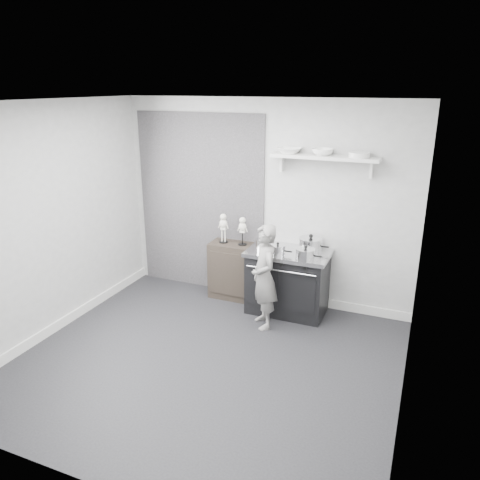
% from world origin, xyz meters
% --- Properties ---
extents(ground, '(4.00, 4.00, 0.00)m').
position_xyz_m(ground, '(0.00, 0.00, 0.00)').
color(ground, black).
rests_on(ground, ground).
extents(room_shell, '(4.02, 3.62, 2.71)m').
position_xyz_m(room_shell, '(-0.09, 0.15, 1.64)').
color(room_shell, '#9D9C9A').
rests_on(room_shell, ground).
extents(wall_shelf, '(1.30, 0.26, 0.24)m').
position_xyz_m(wall_shelf, '(0.80, 1.68, 2.01)').
color(wall_shelf, silver).
rests_on(wall_shelf, room_shell).
extents(stove, '(1.04, 0.65, 0.84)m').
position_xyz_m(stove, '(0.45, 1.48, 0.42)').
color(stove, black).
rests_on(stove, ground).
extents(side_cabinet, '(0.61, 0.35, 0.79)m').
position_xyz_m(side_cabinet, '(-0.39, 1.61, 0.39)').
color(side_cabinet, black).
rests_on(side_cabinet, ground).
extents(child, '(0.53, 0.57, 1.30)m').
position_xyz_m(child, '(0.30, 0.99, 0.65)').
color(child, slate).
rests_on(child, ground).
extents(pot_front_left, '(0.30, 0.21, 0.18)m').
position_xyz_m(pot_front_left, '(0.14, 1.40, 0.91)').
color(pot_front_left, silver).
rests_on(pot_front_left, stove).
extents(pot_back_right, '(0.39, 0.30, 0.22)m').
position_xyz_m(pot_back_right, '(0.70, 1.60, 0.92)').
color(pot_back_right, silver).
rests_on(pot_back_right, stove).
extents(pot_front_right, '(0.32, 0.24, 0.18)m').
position_xyz_m(pot_front_right, '(0.72, 1.28, 0.91)').
color(pot_front_right, silver).
rests_on(pot_front_right, stove).
extents(pot_front_center, '(0.28, 0.20, 0.15)m').
position_xyz_m(pot_front_center, '(0.35, 1.33, 0.90)').
color(pot_front_center, silver).
rests_on(pot_front_center, stove).
extents(skeleton_full, '(0.13, 0.08, 0.47)m').
position_xyz_m(skeleton_full, '(-0.52, 1.61, 1.02)').
color(skeleton_full, beige).
rests_on(skeleton_full, side_cabinet).
extents(skeleton_torso, '(0.12, 0.08, 0.45)m').
position_xyz_m(skeleton_torso, '(-0.24, 1.61, 1.01)').
color(skeleton_torso, beige).
rests_on(skeleton_torso, side_cabinet).
extents(bowl_large, '(0.30, 0.30, 0.07)m').
position_xyz_m(bowl_large, '(0.36, 1.67, 2.08)').
color(bowl_large, white).
rests_on(bowl_large, wall_shelf).
extents(bowl_small, '(0.25, 0.25, 0.08)m').
position_xyz_m(bowl_small, '(0.77, 1.67, 2.08)').
color(bowl_small, white).
rests_on(bowl_small, wall_shelf).
extents(plate_stack, '(0.25, 0.25, 0.06)m').
position_xyz_m(plate_stack, '(1.21, 1.67, 2.07)').
color(plate_stack, silver).
rests_on(plate_stack, wall_shelf).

